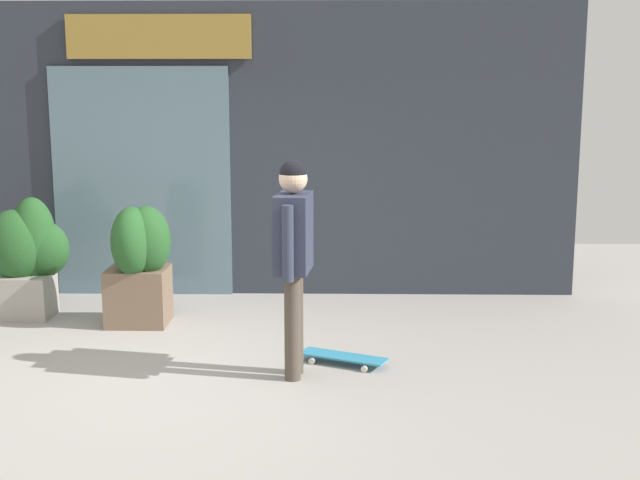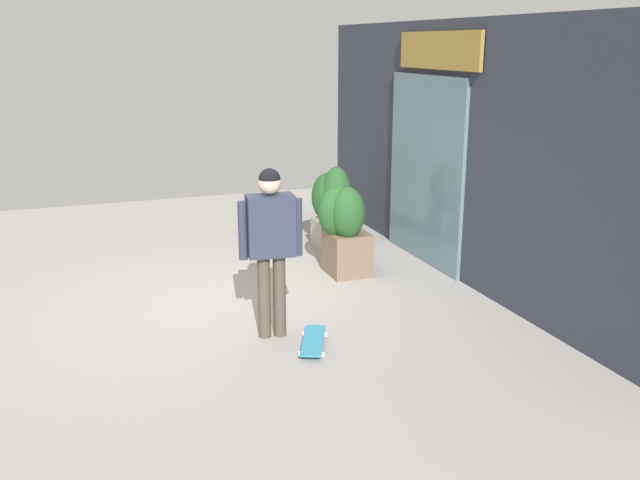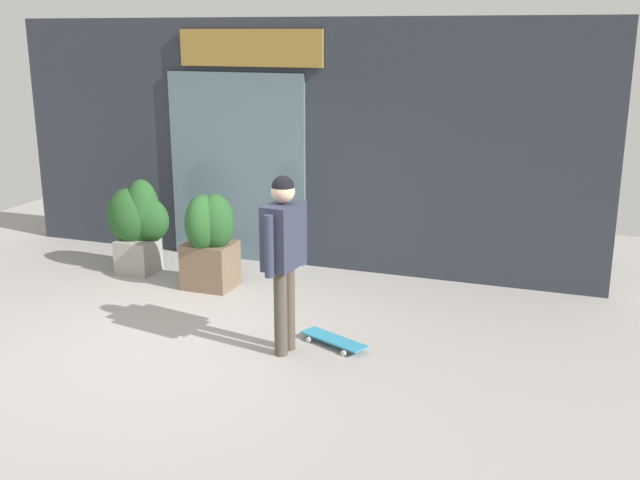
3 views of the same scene
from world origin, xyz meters
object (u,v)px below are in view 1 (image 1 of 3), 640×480
Objects in this scene: skateboard at (343,357)px; planter_box_right at (28,252)px; skateboarder at (293,244)px; planter_box_left at (139,262)px.

skateboard is 3.57m from planter_box_right.
skateboarder is 3.33m from planter_box_right.
planter_box_right is (-3.20, 1.45, 0.61)m from skateboard.
skateboarder is at bearing -118.69° from skateboard.
planter_box_left is (-1.59, 1.45, -0.46)m from skateboarder.
skateboarder is at bearing -42.29° from planter_box_left.
planter_box_right reaches higher than skateboard.
skateboarder reaches higher than planter_box_right.
planter_box_right is at bearing 165.60° from planter_box_left.
planter_box_left is at bearing -14.40° from planter_box_right.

